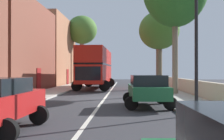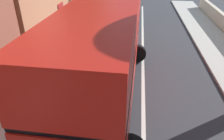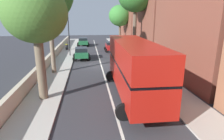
{
  "view_description": "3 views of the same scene",
  "coord_description": "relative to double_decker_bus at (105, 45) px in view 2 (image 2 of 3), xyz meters",
  "views": [
    {
      "loc": [
        1.35,
        -17.53,
        1.81
      ],
      "look_at": [
        0.13,
        7.18,
        1.93
      ],
      "focal_mm": 42.28,
      "sensor_mm": 36.0,
      "label": 1
    },
    {
      "loc": [
        -0.45,
        1.81,
        5.73
      ],
      "look_at": [
        -1.16,
        7.56,
        2.44
      ],
      "focal_mm": 34.16,
      "sensor_mm": 36.0,
      "label": 2
    },
    {
      "loc": [
        1.56,
        22.65,
        5.7
      ],
      "look_at": [
        -0.48,
        6.73,
        1.24
      ],
      "focal_mm": 30.38,
      "sensor_mm": 36.0,
      "label": 3
    }
  ],
  "objects": [
    {
      "name": "parked_car_grey_left_2",
      "position": [
        -0.8,
        10.18,
        -1.39
      ],
      "size": [
        2.58,
        4.26,
        1.7
      ],
      "color": "slate",
      "rests_on": "ground"
    },
    {
      "name": "double_decker_bus",
      "position": [
        0.0,
        0.0,
        0.0
      ],
      "size": [
        3.71,
        10.08,
        4.06
      ],
      "color": "#B21911",
      "rests_on": "ground"
    }
  ]
}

